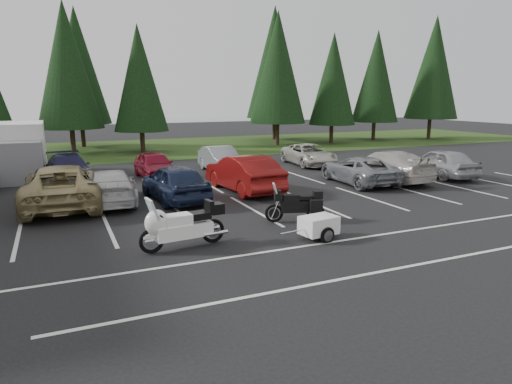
% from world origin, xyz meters
% --- Properties ---
extents(ground, '(120.00, 120.00, 0.00)m').
position_xyz_m(ground, '(0.00, 0.00, 0.00)').
color(ground, black).
rests_on(ground, ground).
extents(grass_strip, '(80.00, 16.00, 0.01)m').
position_xyz_m(grass_strip, '(0.00, 24.00, 0.01)').
color(grass_strip, '#223D13').
rests_on(grass_strip, ground).
extents(lake_water, '(70.00, 50.00, 0.02)m').
position_xyz_m(lake_water, '(4.00, 55.00, 0.00)').
color(lake_water, gray).
rests_on(lake_water, ground).
extents(box_truck, '(2.40, 5.60, 2.90)m').
position_xyz_m(box_truck, '(-8.00, 12.50, 1.45)').
color(box_truck, silver).
rests_on(box_truck, ground).
extents(stall_markings, '(32.00, 16.00, 0.01)m').
position_xyz_m(stall_markings, '(0.00, 2.00, 0.00)').
color(stall_markings, silver).
rests_on(stall_markings, ground).
extents(conifer_4, '(4.80, 4.80, 11.17)m').
position_xyz_m(conifer_4, '(-5.00, 22.90, 6.53)').
color(conifer_4, '#332316').
rests_on(conifer_4, ground).
extents(conifer_5, '(4.14, 4.14, 9.63)m').
position_xyz_m(conifer_5, '(0.00, 21.60, 5.63)').
color(conifer_5, '#332316').
rests_on(conifer_5, ground).
extents(conifer_6, '(4.93, 4.93, 11.48)m').
position_xyz_m(conifer_6, '(12.00, 22.10, 6.71)').
color(conifer_6, '#332316').
rests_on(conifer_6, ground).
extents(conifer_7, '(4.27, 4.27, 9.94)m').
position_xyz_m(conifer_7, '(17.50, 21.80, 5.81)').
color(conifer_7, '#332316').
rests_on(conifer_7, ground).
extents(conifer_8, '(4.53, 4.53, 10.56)m').
position_xyz_m(conifer_8, '(23.00, 22.60, 6.17)').
color(conifer_8, '#332316').
rests_on(conifer_8, ground).
extents(conifer_9, '(5.19, 5.19, 12.10)m').
position_xyz_m(conifer_9, '(29.00, 21.30, 7.07)').
color(conifer_9, '#332316').
rests_on(conifer_9, ground).
extents(conifer_back_b, '(4.97, 4.97, 11.58)m').
position_xyz_m(conifer_back_b, '(-4.00, 27.50, 6.77)').
color(conifer_back_b, '#332316').
rests_on(conifer_back_b, ground).
extents(conifer_back_c, '(5.50, 5.50, 12.81)m').
position_xyz_m(conifer_back_c, '(14.00, 26.80, 7.49)').
color(conifer_back_c, '#332316').
rests_on(conifer_back_c, ground).
extents(car_near_2, '(3.00, 6.14, 1.68)m').
position_xyz_m(car_near_2, '(-6.21, 4.68, 0.84)').
color(car_near_2, '#978757').
rests_on(car_near_2, ground).
extents(car_near_3, '(2.30, 4.90, 1.38)m').
position_xyz_m(car_near_3, '(-4.37, 4.52, 0.69)').
color(car_near_3, '#B9B9B7').
rests_on(car_near_3, ground).
extents(car_near_4, '(2.24, 4.74, 1.56)m').
position_xyz_m(car_near_4, '(-1.85, 3.91, 0.78)').
color(car_near_4, '#171F3A').
rests_on(car_near_4, ground).
extents(car_near_5, '(2.14, 5.21, 1.68)m').
position_xyz_m(car_near_5, '(1.52, 4.58, 0.84)').
color(car_near_5, maroon).
rests_on(car_near_5, ground).
extents(car_near_6, '(2.63, 5.06, 1.36)m').
position_xyz_m(car_near_6, '(7.56, 4.02, 0.68)').
color(car_near_6, gray).
rests_on(car_near_6, ground).
extents(car_near_7, '(2.54, 5.55, 1.57)m').
position_xyz_m(car_near_7, '(9.27, 4.01, 0.79)').
color(car_near_7, '#B6AEA7').
rests_on(car_near_7, ground).
extents(car_near_8, '(2.26, 4.69, 1.55)m').
position_xyz_m(car_near_8, '(12.77, 3.78, 0.77)').
color(car_near_8, '#9A999E').
rests_on(car_near_8, ground).
extents(car_far_1, '(2.36, 4.99, 1.41)m').
position_xyz_m(car_far_1, '(-5.77, 10.22, 0.70)').
color(car_far_1, '#19173B').
rests_on(car_far_1, ground).
extents(car_far_2, '(1.79, 4.23, 1.43)m').
position_xyz_m(car_far_2, '(-1.52, 9.57, 0.71)').
color(car_far_2, maroon).
rests_on(car_far_2, ground).
extents(car_far_3, '(1.58, 4.43, 1.45)m').
position_xyz_m(car_far_3, '(2.39, 10.10, 0.73)').
color(car_far_3, gray).
rests_on(car_far_3, ground).
extents(car_far_4, '(2.60, 4.96, 1.33)m').
position_xyz_m(car_far_4, '(8.42, 10.41, 0.67)').
color(car_far_4, '#B1ADA3').
rests_on(car_far_4, ground).
extents(touring_motorcycle, '(2.96, 1.20, 1.59)m').
position_xyz_m(touring_motorcycle, '(-3.13, -2.20, 0.80)').
color(touring_motorcycle, white).
rests_on(touring_motorcycle, ground).
extents(cargo_trailer, '(1.71, 1.12, 0.74)m').
position_xyz_m(cargo_trailer, '(0.88, -3.06, 0.37)').
color(cargo_trailer, white).
rests_on(cargo_trailer, ground).
extents(adventure_motorcycle, '(2.46, 1.47, 1.41)m').
position_xyz_m(adventure_motorcycle, '(1.16, -1.04, 0.71)').
color(adventure_motorcycle, black).
rests_on(adventure_motorcycle, ground).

